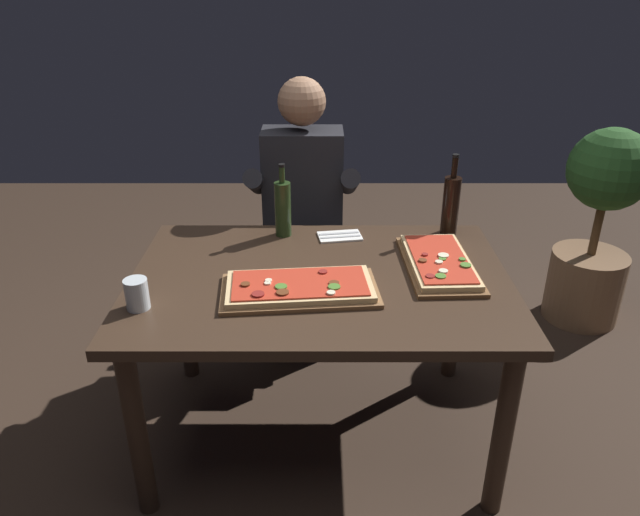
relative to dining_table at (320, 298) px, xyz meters
The scene contains 11 objects.
ground_plane 0.64m from the dining_table, ahead, with size 6.40×6.40×0.00m, color #38281E.
dining_table is the anchor object (origin of this frame).
pizza_rectangular_front 0.19m from the dining_table, 119.34° to the right, with size 0.57×0.32×0.05m.
pizza_rectangular_left 0.47m from the dining_table, ahead, with size 0.27×0.50×0.05m.
wine_bottle_dark 0.46m from the dining_table, 112.33° to the left, with size 0.07×0.07×0.31m.
oil_bottle_amber 0.72m from the dining_table, 36.02° to the left, with size 0.07×0.07×0.35m.
tumbler_near_camera 0.67m from the dining_table, 159.43° to the right, with size 0.08×0.08×0.11m.
napkin_cutlery_set 0.38m from the dining_table, 76.68° to the left, with size 0.20×0.14×0.01m.
diner_chair 0.87m from the dining_table, 95.51° to the left, with size 0.44×0.44×0.87m.
seated_diner 0.75m from the dining_table, 96.41° to the left, with size 0.53×0.41×1.33m.
potted_plant_corner 1.72m from the dining_table, 32.40° to the left, with size 0.42×0.42×1.06m.
Camera 1 is at (0.00, -1.96, 1.77)m, focal length 33.58 mm.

